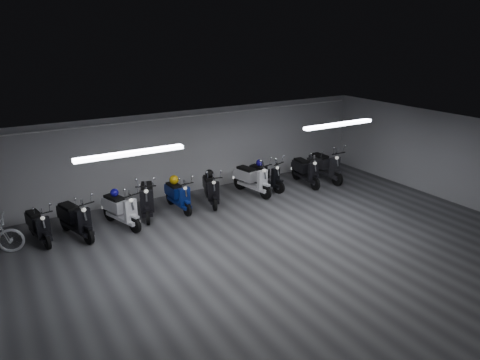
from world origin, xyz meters
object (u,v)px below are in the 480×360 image
scooter_3 (147,193)px  scooter_8 (306,166)px  scooter_2 (121,204)px  scooter_5 (211,185)px  scooter_1 (75,213)px  scooter_9 (326,161)px  scooter_6 (252,174)px  scooter_0 (38,221)px  helmet_0 (209,174)px  helmet_2 (114,193)px  helmet_1 (260,163)px  helmet_3 (174,180)px  scooter_4 (178,191)px  scooter_7 (265,172)px

scooter_3 → scooter_8: (5.81, -0.21, -0.02)m
scooter_2 → scooter_5: bearing=-13.1°
scooter_1 → scooter_9: 8.83m
scooter_9 → scooter_5: bearing=178.7°
scooter_8 → scooter_6: bearing=-177.9°
scooter_0 → helmet_0: (5.14, 0.32, 0.33)m
scooter_0 → helmet_2: (2.04, 0.08, 0.35)m
scooter_1 → scooter_2: size_ratio=1.01×
scooter_9 → helmet_0: (-4.57, 0.33, 0.20)m
scooter_5 → scooter_8: (3.75, -0.10, 0.04)m
scooter_5 → helmet_1: bearing=27.9°
helmet_3 → scooter_4: bearing=-85.9°
scooter_2 → scooter_8: size_ratio=0.99×
scooter_3 → scooter_8: size_ratio=1.03×
scooter_1 → scooter_7: bearing=-12.4°
scooter_0 → scooter_8: (8.82, -0.00, 0.08)m
scooter_1 → scooter_6: scooter_6 is taller
helmet_1 → scooter_0: bearing=-175.9°
scooter_3 → scooter_6: bearing=18.7°
helmet_1 → scooter_5: bearing=-168.6°
scooter_9 → helmet_3: scooter_9 is taller
scooter_3 → helmet_1: size_ratio=7.84×
helmet_1 → helmet_3: 3.23m
scooter_0 → scooter_5: scooter_5 is taller
scooter_4 → scooter_8: (4.85, -0.15, 0.06)m
helmet_3 → scooter_0: bearing=-174.6°
scooter_7 → helmet_3: scooter_7 is taller
scooter_5 → scooter_6: 1.59m
scooter_4 → helmet_1: (3.21, 0.37, 0.31)m
scooter_2 → scooter_4: (1.85, 0.30, -0.05)m
scooter_9 → scooter_1: bearing=-178.8°
scooter_6 → scooter_7: (0.60, 0.13, -0.05)m
scooter_7 → helmet_1: scooter_7 is taller
scooter_3 → scooter_5: size_ratio=1.10×
scooter_8 → helmet_3: size_ratio=6.34×
scooter_1 → helmet_0: scooter_1 is taller
scooter_3 → scooter_7: bearing=20.6°
scooter_5 → helmet_0: size_ratio=6.35×
helmet_2 → helmet_0: bearing=4.5°
scooter_1 → scooter_8: 7.94m
scooter_9 → helmet_2: (-7.67, 0.09, 0.22)m
scooter_9 → helmet_0: size_ratio=7.25×
scooter_0 → scooter_4: size_ratio=0.97×
helmet_2 → scooter_1: bearing=-166.4°
helmet_0 → scooter_0: bearing=-176.4°
scooter_5 → scooter_4: bearing=-166.1°
scooter_2 → helmet_2: (-0.08, 0.24, 0.28)m
scooter_7 → helmet_1: (-0.08, 0.23, 0.28)m
scooter_9 → helmet_0: bearing=175.8°
scooter_5 → scooter_3: bearing=-166.7°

